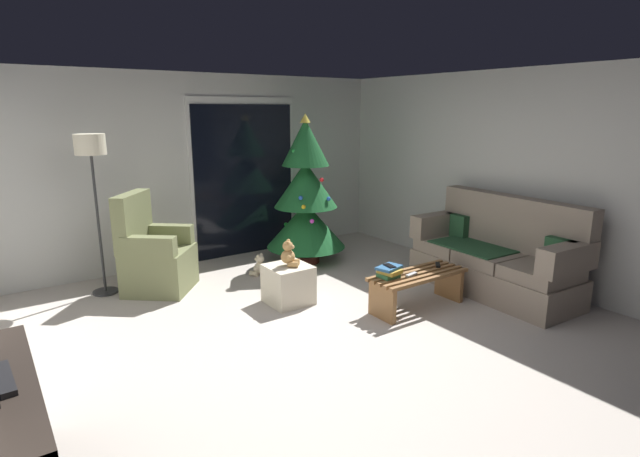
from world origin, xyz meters
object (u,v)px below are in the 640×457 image
at_px(armchair, 154,256).
at_px(ottoman, 288,284).
at_px(floor_lamp, 92,160).
at_px(coffee_table, 418,285).
at_px(remote_silver, 411,275).
at_px(cell_phone, 389,266).
at_px(christmas_tree, 306,198).
at_px(teddy_bear_honey, 289,255).
at_px(teddy_bear_cream_by_tree, 259,266).
at_px(remote_black, 438,265).
at_px(couch, 497,257).
at_px(book_stack, 389,271).

relative_size(armchair, ottoman, 2.57).
bearing_deg(floor_lamp, armchair, -25.14).
bearing_deg(coffee_table, remote_silver, -169.66).
bearing_deg(remote_silver, floor_lamp, -144.14).
distance_m(remote_silver, cell_phone, 0.26).
bearing_deg(christmas_tree, teddy_bear_honey, -130.35).
relative_size(ottoman, teddy_bear_cream_by_tree, 1.54).
xyz_separation_m(remote_black, armchair, (-2.43, 2.06, 0.00)).
bearing_deg(christmas_tree, armchair, 177.30).
bearing_deg(remote_silver, coffee_table, 90.00).
bearing_deg(floor_lamp, ottoman, -42.99).
relative_size(couch, teddy_bear_honey, 6.92).
relative_size(couch, christmas_tree, 0.99).
height_order(christmas_tree, teddy_bear_honey, christmas_tree).
distance_m(teddy_bear_honey, teddy_bear_cream_by_tree, 1.09).
xyz_separation_m(couch, book_stack, (-1.44, 0.22, 0.05)).
bearing_deg(cell_phone, book_stack, -132.56).
distance_m(book_stack, armchair, 2.68).
bearing_deg(remote_silver, remote_black, 88.17).
distance_m(coffee_table, christmas_tree, 2.11).
relative_size(armchair, teddy_bear_cream_by_tree, 3.96).
distance_m(couch, floor_lamp, 4.59).
bearing_deg(teddy_bear_honey, teddy_bear_cream_by_tree, 80.64).
bearing_deg(teddy_bear_honey, coffee_table, -40.95).
bearing_deg(cell_phone, coffee_table, -4.80).
bearing_deg(coffee_table, floor_lamp, 137.81).
bearing_deg(ottoman, teddy_bear_honey, -40.95).
distance_m(couch, teddy_bear_cream_by_tree, 2.84).
relative_size(coffee_table, ottoman, 2.50).
xyz_separation_m(coffee_table, cell_phone, (-0.33, 0.08, 0.25)).
distance_m(armchair, ottoman, 1.61).
height_order(remote_silver, teddy_bear_cream_by_tree, remote_silver).
bearing_deg(remote_black, couch, 29.81).
height_order(christmas_tree, ottoman, christmas_tree).
bearing_deg(remote_silver, christmas_tree, 168.23).
relative_size(cell_phone, floor_lamp, 0.08).
relative_size(floor_lamp, ottoman, 4.05).
relative_size(book_stack, armchair, 0.26).
height_order(cell_phone, teddy_bear_cream_by_tree, cell_phone).
bearing_deg(ottoman, cell_phone, -49.23).
xyz_separation_m(christmas_tree, teddy_bear_cream_by_tree, (-0.79, -0.13, -0.76)).
bearing_deg(teddy_bear_cream_by_tree, couch, -45.83).
bearing_deg(teddy_bear_honey, book_stack, -49.81).
bearing_deg(armchair, teddy_bear_cream_by_tree, -10.58).
bearing_deg(remote_silver, couch, 73.89).
relative_size(remote_black, book_stack, 0.54).
height_order(couch, remote_black, couch).
height_order(armchair, ottoman, armchair).
bearing_deg(teddy_bear_cream_by_tree, remote_silver, -68.71).
relative_size(remote_silver, armchair, 0.14).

